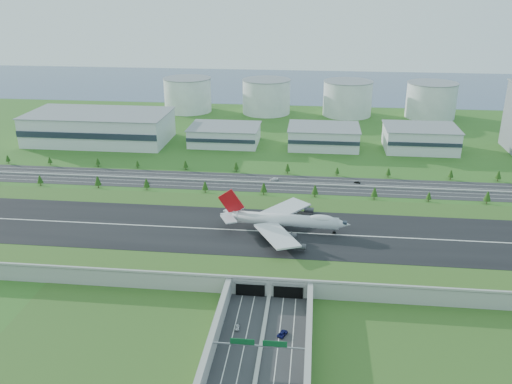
# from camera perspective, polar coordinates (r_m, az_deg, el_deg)

# --- Properties ---
(ground) EXTENTS (1200.00, 1200.00, 0.00)m
(ground) POSITION_cam_1_polar(r_m,az_deg,el_deg) (290.79, 2.27, -5.68)
(ground) COLOR #25571B
(ground) RESTS_ON ground
(airfield_deck) EXTENTS (520.00, 100.00, 9.20)m
(airfield_deck) POSITION_cam_1_polar(r_m,az_deg,el_deg) (288.86, 2.28, -4.96)
(airfield_deck) COLOR gray
(airfield_deck) RESTS_ON ground
(underpass_road) EXTENTS (38.80, 120.40, 8.00)m
(underpass_road) POSITION_cam_1_polar(r_m,az_deg,el_deg) (205.31, 0.13, -17.46)
(underpass_road) COLOR #28282B
(underpass_road) RESTS_ON ground
(sign_gantry_near) EXTENTS (38.70, 0.70, 9.80)m
(sign_gantry_near) POSITION_cam_1_polar(r_m,az_deg,el_deg) (206.57, 0.27, -15.94)
(sign_gantry_near) COLOR gray
(sign_gantry_near) RESTS_ON ground
(north_expressway) EXTENTS (560.00, 36.00, 0.12)m
(north_expressway) POSITION_cam_1_polar(r_m,az_deg,el_deg) (377.72, 3.34, 0.86)
(north_expressway) COLOR #28282B
(north_expressway) RESTS_ON ground
(tree_row) EXTENTS (503.60, 48.48, 8.38)m
(tree_row) POSITION_cam_1_polar(r_m,az_deg,el_deg) (372.30, 5.37, 1.25)
(tree_row) COLOR #3D2819
(tree_row) RESTS_ON ground
(hangar_west) EXTENTS (120.00, 60.00, 25.00)m
(hangar_west) POSITION_cam_1_polar(r_m,az_deg,el_deg) (496.03, -16.14, 6.56)
(hangar_west) COLOR silver
(hangar_west) RESTS_ON ground
(hangar_mid_a) EXTENTS (58.00, 42.00, 15.00)m
(hangar_mid_a) POSITION_cam_1_polar(r_m,az_deg,el_deg) (471.83, -3.31, 6.01)
(hangar_mid_a) COLOR silver
(hangar_mid_a) RESTS_ON ground
(hangar_mid_b) EXTENTS (58.00, 42.00, 17.00)m
(hangar_mid_b) POSITION_cam_1_polar(r_m,az_deg,el_deg) (465.26, 7.12, 5.78)
(hangar_mid_b) COLOR silver
(hangar_mid_b) RESTS_ON ground
(hangar_mid_c) EXTENTS (58.00, 42.00, 19.00)m
(hangar_mid_c) POSITION_cam_1_polar(r_m,az_deg,el_deg) (473.13, 16.89, 5.41)
(hangar_mid_c) COLOR silver
(hangar_mid_c) RESTS_ON ground
(fuel_tank_a) EXTENTS (50.00, 50.00, 35.00)m
(fuel_tank_a) POSITION_cam_1_polar(r_m,az_deg,el_deg) (595.93, -7.19, 10.10)
(fuel_tank_a) COLOR silver
(fuel_tank_a) RESTS_ON ground
(fuel_tank_b) EXTENTS (50.00, 50.00, 35.00)m
(fuel_tank_b) POSITION_cam_1_polar(r_m,az_deg,el_deg) (582.26, 1.10, 10.00)
(fuel_tank_b) COLOR silver
(fuel_tank_b) RESTS_ON ground
(fuel_tank_c) EXTENTS (50.00, 50.00, 35.00)m
(fuel_tank_c) POSITION_cam_1_polar(r_m,az_deg,el_deg) (580.83, 9.60, 9.68)
(fuel_tank_c) COLOR silver
(fuel_tank_c) RESTS_ON ground
(fuel_tank_d) EXTENTS (50.00, 50.00, 35.00)m
(fuel_tank_d) POSITION_cam_1_polar(r_m,az_deg,el_deg) (591.73, 17.94, 9.16)
(fuel_tank_d) COLOR silver
(fuel_tank_d) RESTS_ON ground
(bay_water) EXTENTS (1200.00, 260.00, 0.06)m
(bay_water) POSITION_cam_1_polar(r_m,az_deg,el_deg) (750.39, 5.04, 11.14)
(bay_water) COLOR #3A4E70
(bay_water) RESTS_ON ground
(boeing_747) EXTENTS (70.58, 66.54, 21.81)m
(boeing_747) POSITION_cam_1_polar(r_m,az_deg,el_deg) (287.03, 2.98, -2.93)
(boeing_747) COLOR silver
(boeing_747) RESTS_ON airfield_deck
(car_0) EXTENTS (2.10, 4.66, 1.56)m
(car_0) POSITION_cam_1_polar(r_m,az_deg,el_deg) (226.81, -1.97, -14.00)
(car_0) COLOR #B4B4B9
(car_0) RESTS_ON ground
(car_2) EXTENTS (4.68, 6.30, 1.59)m
(car_2) POSITION_cam_1_polar(r_m,az_deg,el_deg) (223.32, 2.81, -14.65)
(car_2) COLOR #0E1148
(car_2) RESTS_ON ground
(car_4) EXTENTS (4.22, 2.35, 1.36)m
(car_4) POSITION_cam_1_polar(r_m,az_deg,el_deg) (385.39, -11.45, 0.99)
(car_4) COLOR #4E4D52
(car_4) RESTS_ON ground
(car_5) EXTENTS (4.61, 2.85, 1.44)m
(car_5) POSITION_cam_1_polar(r_m,az_deg,el_deg) (384.40, 10.60, 1.01)
(car_5) COLOR black
(car_5) RESTS_ON ground
(car_7) EXTENTS (6.22, 3.21, 1.72)m
(car_7) POSITION_cam_1_polar(r_m,az_deg,el_deg) (383.82, 1.89, 1.37)
(car_7) COLOR white
(car_7) RESTS_ON ground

